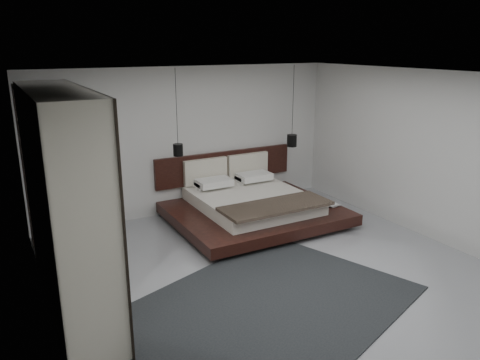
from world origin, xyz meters
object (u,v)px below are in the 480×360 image
pendant_right (292,140)px  wardrobe (66,205)px  pendant_left (178,150)px  bed (251,205)px  rug (264,308)px  lattice_screen (26,171)px

pendant_right → wardrobe: pendant_right is taller
pendant_left → pendant_right: (2.45, 0.00, -0.07)m
bed → rug: 3.09m
pendant_right → wardrobe: 5.10m
pendant_right → lattice_screen: bearing=179.3°
rug → pendant_left: bearing=86.9°
pendant_left → rug: (-0.18, -3.23, -1.38)m
pendant_left → pendant_right: same height
rug → wardrobe: bearing=150.2°
pendant_right → wardrobe: size_ratio=0.58×
bed → pendant_right: 1.66m
bed → rug: bed is taller
pendant_left → rug: bearing=-93.1°
lattice_screen → bed: 3.87m
bed → rug: bearing=-117.0°
pendant_right → wardrobe: bearing=-156.3°
pendant_left → wardrobe: size_ratio=0.55×
lattice_screen → bed: bearing=-8.4°
lattice_screen → rug: size_ratio=0.69×
bed → rug: (-1.40, -2.74, -0.29)m
pendant_left → pendant_right: bearing=0.0°
lattice_screen → pendant_right: pendant_right is taller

